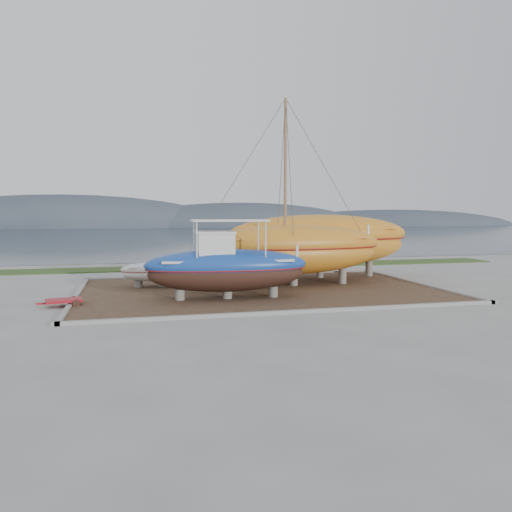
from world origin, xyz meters
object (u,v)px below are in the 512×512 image
object	(u,v)px
white_dinghy	(162,274)
orange_sailboat	(294,194)
blue_caique	(227,259)
red_trailer	(64,303)
orange_bare_hull	(320,247)

from	to	relation	value
white_dinghy	orange_sailboat	world-z (taller)	orange_sailboat
white_dinghy	orange_sailboat	bearing A→B (deg)	-7.65
blue_caique	white_dinghy	world-z (taller)	blue_caique
red_trailer	orange_sailboat	bearing A→B (deg)	3.39
white_dinghy	blue_caique	bearing A→B (deg)	-55.52
blue_caique	orange_sailboat	size ratio (longest dim) A/B	0.75
blue_caique	orange_bare_hull	distance (m)	9.16
blue_caique	orange_bare_hull	bearing A→B (deg)	43.55
orange_sailboat	white_dinghy	bearing A→B (deg)	166.90
orange_sailboat	orange_bare_hull	world-z (taller)	orange_sailboat
white_dinghy	orange_sailboat	size ratio (longest dim) A/B	0.43
blue_caique	orange_bare_hull	world-z (taller)	orange_bare_hull
white_dinghy	red_trailer	bearing A→B (deg)	-131.66
white_dinghy	orange_bare_hull	size ratio (longest dim) A/B	0.38
orange_sailboat	red_trailer	size ratio (longest dim) A/B	4.58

